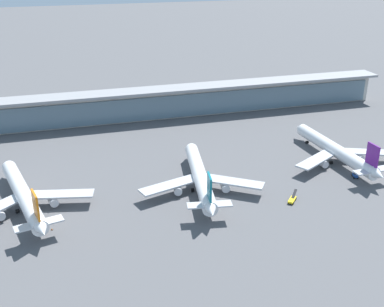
{
  "coord_description": "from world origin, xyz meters",
  "views": [
    {
      "loc": [
        -45.97,
        -147.3,
        78.39
      ],
      "look_at": [
        0.0,
        11.05,
        6.94
      ],
      "focal_mm": 44.72,
      "sensor_mm": 36.0,
      "label": 1
    }
  ],
  "objects_px": {
    "airliner_left_stand": "(24,196)",
    "safety_cone_alpha": "(45,233)",
    "airliner_right_stand": "(336,151)",
    "service_truck_near_nose_blue": "(355,175)",
    "airliner_centre_stand": "(200,177)",
    "safety_cone_bravo": "(52,229)",
    "safety_cone_charlie": "(39,231)",
    "service_truck_under_wing_yellow": "(292,199)"
  },
  "relations": [
    {
      "from": "airliner_centre_stand",
      "to": "service_truck_under_wing_yellow",
      "type": "height_order",
      "value": "airliner_centre_stand"
    },
    {
      "from": "airliner_centre_stand",
      "to": "service_truck_near_nose_blue",
      "type": "distance_m",
      "value": 58.3
    },
    {
      "from": "airliner_left_stand",
      "to": "safety_cone_bravo",
      "type": "relative_size",
      "value": 80.15
    },
    {
      "from": "service_truck_near_nose_blue",
      "to": "service_truck_under_wing_yellow",
      "type": "bearing_deg",
      "value": -162.16
    },
    {
      "from": "service_truck_near_nose_blue",
      "to": "airliner_centre_stand",
      "type": "bearing_deg",
      "value": 172.88
    },
    {
      "from": "airliner_centre_stand",
      "to": "service_truck_near_nose_blue",
      "type": "relative_size",
      "value": 17.57
    },
    {
      "from": "airliner_centre_stand",
      "to": "safety_cone_alpha",
      "type": "bearing_deg",
      "value": -164.84
    },
    {
      "from": "service_truck_near_nose_blue",
      "to": "airliner_left_stand",
      "type": "bearing_deg",
      "value": 175.06
    },
    {
      "from": "airliner_centre_stand",
      "to": "safety_cone_charlie",
      "type": "bearing_deg",
      "value": -166.77
    },
    {
      "from": "safety_cone_charlie",
      "to": "safety_cone_alpha",
      "type": "bearing_deg",
      "value": -40.19
    },
    {
      "from": "service_truck_near_nose_blue",
      "to": "service_truck_under_wing_yellow",
      "type": "relative_size",
      "value": 0.54
    },
    {
      "from": "safety_cone_alpha",
      "to": "safety_cone_bravo",
      "type": "relative_size",
      "value": 1.0
    },
    {
      "from": "airliner_centre_stand",
      "to": "safety_cone_bravo",
      "type": "bearing_deg",
      "value": -165.73
    },
    {
      "from": "safety_cone_charlie",
      "to": "airliner_left_stand",
      "type": "bearing_deg",
      "value": 104.99
    },
    {
      "from": "airliner_right_stand",
      "to": "airliner_centre_stand",
      "type": "bearing_deg",
      "value": -172.66
    },
    {
      "from": "service_truck_near_nose_blue",
      "to": "safety_cone_alpha",
      "type": "relative_size",
      "value": 4.6
    },
    {
      "from": "airliner_right_stand",
      "to": "service_truck_near_nose_blue",
      "type": "bearing_deg",
      "value": -92.51
    },
    {
      "from": "safety_cone_alpha",
      "to": "airliner_left_stand",
      "type": "bearing_deg",
      "value": 109.12
    },
    {
      "from": "airliner_centre_stand",
      "to": "service_truck_near_nose_blue",
      "type": "height_order",
      "value": "airliner_centre_stand"
    },
    {
      "from": "airliner_right_stand",
      "to": "safety_cone_bravo",
      "type": "bearing_deg",
      "value": -169.4
    },
    {
      "from": "airliner_left_stand",
      "to": "airliner_centre_stand",
      "type": "height_order",
      "value": "same"
    },
    {
      "from": "safety_cone_charlie",
      "to": "service_truck_under_wing_yellow",
      "type": "bearing_deg",
      "value": -3.0
    },
    {
      "from": "safety_cone_bravo",
      "to": "airliner_centre_stand",
      "type": "bearing_deg",
      "value": 14.27
    },
    {
      "from": "service_truck_under_wing_yellow",
      "to": "service_truck_near_nose_blue",
      "type": "bearing_deg",
      "value": 17.84
    },
    {
      "from": "safety_cone_bravo",
      "to": "safety_cone_charlie",
      "type": "xyz_separation_m",
      "value": [
        -3.8,
        0.08,
        0.0
      ]
    },
    {
      "from": "airliner_left_stand",
      "to": "airliner_right_stand",
      "type": "distance_m",
      "value": 117.1
    },
    {
      "from": "airliner_left_stand",
      "to": "service_truck_under_wing_yellow",
      "type": "distance_m",
      "value": 88.1
    },
    {
      "from": "safety_cone_bravo",
      "to": "safety_cone_charlie",
      "type": "height_order",
      "value": "same"
    },
    {
      "from": "service_truck_near_nose_blue",
      "to": "airliner_right_stand",
      "type": "bearing_deg",
      "value": 87.49
    },
    {
      "from": "airliner_centre_stand",
      "to": "safety_cone_alpha",
      "type": "height_order",
      "value": "airliner_centre_stand"
    },
    {
      "from": "safety_cone_charlie",
      "to": "service_truck_near_nose_blue",
      "type": "bearing_deg",
      "value": 2.85
    },
    {
      "from": "airliner_right_stand",
      "to": "service_truck_under_wing_yellow",
      "type": "xyz_separation_m",
      "value": [
        -31.28,
        -24.59,
        -3.95
      ]
    },
    {
      "from": "service_truck_under_wing_yellow",
      "to": "safety_cone_alpha",
      "type": "distance_m",
      "value": 79.83
    },
    {
      "from": "safety_cone_bravo",
      "to": "airliner_left_stand",
      "type": "bearing_deg",
      "value": 116.92
    },
    {
      "from": "airliner_left_stand",
      "to": "safety_cone_bravo",
      "type": "height_order",
      "value": "airliner_left_stand"
    },
    {
      "from": "airliner_right_stand",
      "to": "service_truck_near_nose_blue",
      "type": "height_order",
      "value": "airliner_right_stand"
    },
    {
      "from": "service_truck_near_nose_blue",
      "to": "safety_cone_charlie",
      "type": "bearing_deg",
      "value": -177.15
    },
    {
      "from": "airliner_left_stand",
      "to": "safety_cone_alpha",
      "type": "distance_m",
      "value": 18.67
    },
    {
      "from": "service_truck_near_nose_blue",
      "to": "service_truck_under_wing_yellow",
      "type": "height_order",
      "value": "service_truck_under_wing_yellow"
    },
    {
      "from": "safety_cone_alpha",
      "to": "safety_cone_charlie",
      "type": "relative_size",
      "value": 1.0
    },
    {
      "from": "airliner_centre_stand",
      "to": "service_truck_under_wing_yellow",
      "type": "xyz_separation_m",
      "value": [
        27.09,
        -17.07,
        -3.95
      ]
    },
    {
      "from": "service_truck_near_nose_blue",
      "to": "safety_cone_alpha",
      "type": "xyz_separation_m",
      "value": [
        -110.42,
        -7.07,
        -0.56
      ]
    }
  ]
}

